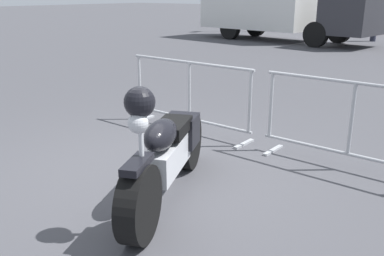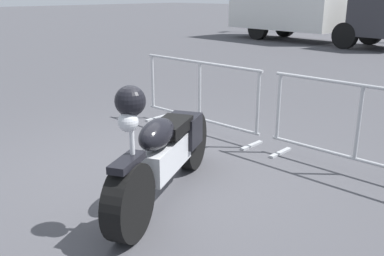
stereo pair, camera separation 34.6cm
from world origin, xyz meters
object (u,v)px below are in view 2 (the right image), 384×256
(parked_car_yellow, at_px, (277,12))
(parked_car_black, at_px, (316,14))
(crowd_barrier_far, at_px, (358,129))
(parked_car_maroon, at_px, (362,16))
(crowd_barrier_near, at_px, (200,96))
(motorcycle, at_px, (165,151))
(box_truck, at_px, (306,2))

(parked_car_yellow, xyz_separation_m, parked_car_black, (2.99, -0.18, -0.02))
(crowd_barrier_far, xyz_separation_m, parked_car_maroon, (-8.38, 20.85, 0.14))
(crowd_barrier_near, relative_size, parked_car_yellow, 0.50)
(motorcycle, xyz_separation_m, parked_car_yellow, (-13.17, 23.10, 0.22))
(crowd_barrier_near, xyz_separation_m, parked_car_maroon, (-5.99, 20.85, 0.14))
(crowd_barrier_far, height_order, box_truck, box_truck)
(crowd_barrier_far, distance_m, parked_car_yellow, 25.65)
(parked_car_black, height_order, parked_car_maroon, same)
(parked_car_yellow, xyz_separation_m, parked_car_maroon, (5.98, -0.40, -0.02))
(parked_car_yellow, relative_size, parked_car_black, 1.03)
(parked_car_black, xyz_separation_m, parked_car_maroon, (2.99, -0.22, 0.00))
(crowd_barrier_far, bearing_deg, crowd_barrier_near, 180.00)
(motorcycle, relative_size, crowd_barrier_near, 1.00)
(motorcycle, height_order, crowd_barrier_near, motorcycle)
(parked_car_maroon, bearing_deg, motorcycle, -169.64)
(motorcycle, relative_size, parked_car_yellow, 0.50)
(motorcycle, distance_m, box_truck, 15.54)
(motorcycle, bearing_deg, parked_car_yellow, -174.84)
(parked_car_yellow, bearing_deg, box_truck, -149.30)
(crowd_barrier_far, height_order, parked_car_maroon, parked_car_maroon)
(box_truck, bearing_deg, crowd_barrier_near, -61.46)
(parked_car_black, bearing_deg, motorcycle, -163.26)
(parked_car_maroon, bearing_deg, box_truck, 179.18)
(box_truck, height_order, parked_car_black, box_truck)
(box_truck, bearing_deg, parked_car_black, 120.64)
(box_truck, distance_m, parked_car_yellow, 11.33)
(box_truck, distance_m, parked_car_black, 9.63)
(crowd_barrier_far, xyz_separation_m, parked_car_yellow, (-14.36, 21.25, 0.17))
(motorcycle, bearing_deg, parked_car_black, 179.42)
(crowd_barrier_near, bearing_deg, parked_car_maroon, 106.03)
(crowd_barrier_far, xyz_separation_m, parked_car_black, (-11.37, 21.07, 0.14))
(crowd_barrier_near, bearing_deg, motorcycle, -57.25)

